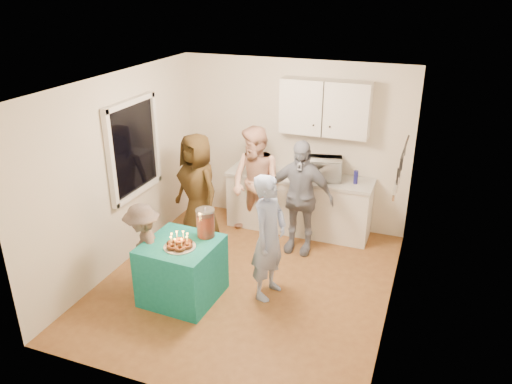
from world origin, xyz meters
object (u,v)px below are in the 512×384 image
(man_birthday, at_px, (269,237))
(woman_back_right, at_px, (299,197))
(party_table, at_px, (182,270))
(counter, at_px, (299,204))
(woman_back_left, at_px, (198,189))
(microwave, at_px, (322,169))
(child_near_left, at_px, (144,249))
(punch_jar, at_px, (206,224))
(woman_back_center, at_px, (256,184))

(man_birthday, xyz_separation_m, woman_back_right, (0.03, 1.21, 0.04))
(party_table, xyz_separation_m, man_birthday, (0.97, 0.44, 0.42))
(counter, xyz_separation_m, woman_back_right, (0.18, -0.62, 0.41))
(party_table, distance_m, woman_back_left, 1.56)
(woman_back_left, distance_m, woman_back_right, 1.50)
(microwave, xyz_separation_m, child_near_left, (-1.65, -2.32, -0.47))
(microwave, bearing_deg, counter, 167.52)
(woman_back_left, xyz_separation_m, child_near_left, (-0.01, -1.46, -0.24))
(party_table, distance_m, woman_back_right, 1.98)
(counter, distance_m, party_table, 2.41)
(counter, bearing_deg, woman_back_right, -73.99)
(counter, relative_size, man_birthday, 1.37)
(man_birthday, bearing_deg, party_table, 123.76)
(counter, bearing_deg, woman_back_left, -146.63)
(party_table, bearing_deg, counter, 70.08)
(punch_jar, relative_size, woman_back_right, 0.20)
(party_table, xyz_separation_m, woman_back_center, (0.27, 1.84, 0.48))
(counter, xyz_separation_m, woman_back_center, (-0.55, -0.43, 0.43))
(party_table, height_order, woman_back_right, woman_back_right)
(woman_back_center, bearing_deg, man_birthday, -41.99)
(woman_back_left, bearing_deg, punch_jar, -33.95)
(party_table, distance_m, child_near_left, 0.54)
(woman_back_left, height_order, woman_back_right, same)
(microwave, relative_size, man_birthday, 0.36)
(counter, relative_size, microwave, 3.82)
(punch_jar, height_order, woman_back_right, woman_back_right)
(counter, height_order, microwave, microwave)
(woman_back_right, xyz_separation_m, child_near_left, (-1.49, -1.70, -0.24))
(man_birthday, bearing_deg, microwave, 3.34)
(counter, bearing_deg, microwave, 0.00)
(counter, relative_size, woman_back_center, 1.28)
(counter, distance_m, microwave, 0.72)
(woman_back_center, bearing_deg, party_table, -76.81)
(punch_jar, relative_size, woman_back_center, 0.20)
(woman_back_left, bearing_deg, man_birthday, -8.97)
(man_birthday, height_order, woman_back_right, woman_back_right)
(party_table, relative_size, punch_jar, 2.50)
(counter, relative_size, woman_back_right, 1.32)
(woman_back_left, distance_m, child_near_left, 1.48)
(microwave, relative_size, woman_back_center, 0.33)
(punch_jar, bearing_deg, microwave, 64.63)
(party_table, relative_size, woman_back_left, 0.51)
(woman_back_center, bearing_deg, microwave, 47.27)
(punch_jar, height_order, woman_back_center, woman_back_center)
(man_birthday, relative_size, woman_back_left, 0.96)
(man_birthday, bearing_deg, woman_back_left, 65.40)
(microwave, bearing_deg, man_birthday, -108.45)
(punch_jar, xyz_separation_m, woman_back_center, (0.06, 1.57, -0.07))
(counter, distance_m, woman_back_right, 0.76)
(counter, height_order, child_near_left, child_near_left)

